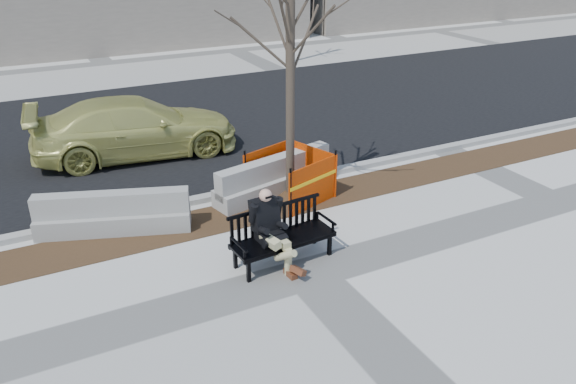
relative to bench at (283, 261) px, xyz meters
name	(u,v)px	position (x,y,z in m)	size (l,w,h in m)	color
ground	(308,273)	(0.21, -0.54, 0.00)	(120.00, 120.00, 0.00)	beige
mulch_strip	(249,212)	(0.21, 2.06, 0.00)	(40.00, 1.20, 0.02)	#47301C
asphalt_street	(166,127)	(0.21, 8.26, 0.00)	(60.00, 10.40, 0.01)	black
curb	(232,192)	(0.21, 3.01, 0.06)	(60.00, 0.25, 0.12)	#9E9B93
bench	(283,261)	(0.00, 0.00, 0.00)	(1.92, 0.69, 1.02)	black
seated_man	(270,264)	(-0.26, 0.03, 0.00)	(0.61, 1.02, 1.42)	black
tree_fence	(290,197)	(1.32, 2.31, 0.00)	(2.21, 2.21, 5.53)	#F33700
sedan	(139,154)	(-1.05, 6.44, 0.00)	(2.11, 5.19, 1.51)	#BFBC5F
jersey_barrier_left	(116,231)	(-2.47, 2.50, 0.00)	(2.95, 0.59, 0.85)	gray
jersey_barrier_right	(275,193)	(1.13, 2.67, 0.00)	(3.02, 0.60, 0.86)	#A29F98
far_tree_right	(288,62)	(7.47, 14.50, 0.00)	(2.25, 2.25, 6.06)	brown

